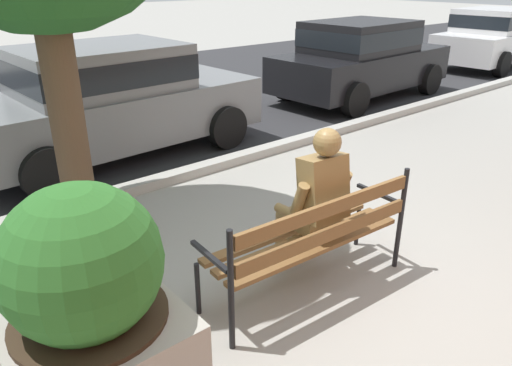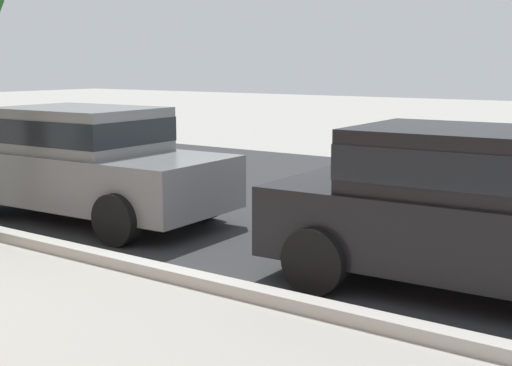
{
  "view_description": "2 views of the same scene",
  "coord_description": "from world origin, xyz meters",
  "px_view_note": "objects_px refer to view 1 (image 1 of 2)",
  "views": [
    {
      "loc": [
        -2.48,
        -2.1,
        2.44
      ],
      "look_at": [
        -0.01,
        0.86,
        0.75
      ],
      "focal_mm": 33.82,
      "sensor_mm": 36.0,
      "label": 1
    },
    {
      "loc": [
        7.67,
        -2.1,
        2.15
      ],
      "look_at": [
        3.1,
        4.29,
        0.8
      ],
      "focal_mm": 48.81,
      "sensor_mm": 36.0,
      "label": 2
    }
  ],
  "objects_px": {
    "concrete_planter": "(91,317)",
    "parked_car_white": "(494,36)",
    "parked_car_black": "(361,57)",
    "park_bench": "(313,235)",
    "bronze_statue_seated": "(312,205)",
    "parked_car_grey": "(110,98)"
  },
  "relations": [
    {
      "from": "concrete_planter",
      "to": "parked_car_white",
      "type": "relative_size",
      "value": 0.36
    },
    {
      "from": "parked_car_black",
      "to": "parked_car_white",
      "type": "relative_size",
      "value": 1.0
    },
    {
      "from": "park_bench",
      "to": "bronze_statue_seated",
      "type": "xyz_separation_m",
      "value": [
        0.2,
        0.21,
        0.12
      ]
    },
    {
      "from": "bronze_statue_seated",
      "to": "concrete_planter",
      "type": "height_order",
      "value": "concrete_planter"
    },
    {
      "from": "concrete_planter",
      "to": "park_bench",
      "type": "bearing_deg",
      "value": 1.37
    },
    {
      "from": "park_bench",
      "to": "bronze_statue_seated",
      "type": "height_order",
      "value": "bronze_statue_seated"
    },
    {
      "from": "bronze_statue_seated",
      "to": "parked_car_white",
      "type": "relative_size",
      "value": 0.33
    },
    {
      "from": "parked_car_white",
      "to": "parked_car_grey",
      "type": "bearing_deg",
      "value": 180.0
    },
    {
      "from": "park_bench",
      "to": "parked_car_black",
      "type": "bearing_deg",
      "value": 36.02
    },
    {
      "from": "bronze_statue_seated",
      "to": "parked_car_white",
      "type": "distance_m",
      "value": 11.88
    },
    {
      "from": "park_bench",
      "to": "parked_car_grey",
      "type": "bearing_deg",
      "value": 87.13
    },
    {
      "from": "bronze_statue_seated",
      "to": "parked_car_white",
      "type": "bearing_deg",
      "value": 19.29
    },
    {
      "from": "parked_car_grey",
      "to": "concrete_planter",
      "type": "bearing_deg",
      "value": -115.67
    },
    {
      "from": "parked_car_grey",
      "to": "parked_car_white",
      "type": "bearing_deg",
      "value": 0.0
    },
    {
      "from": "park_bench",
      "to": "bronze_statue_seated",
      "type": "distance_m",
      "value": 0.32
    },
    {
      "from": "park_bench",
      "to": "bronze_statue_seated",
      "type": "bearing_deg",
      "value": 46.27
    },
    {
      "from": "park_bench",
      "to": "parked_car_white",
      "type": "xyz_separation_m",
      "value": [
        11.42,
        4.14,
        0.3
      ]
    },
    {
      "from": "park_bench",
      "to": "parked_car_black",
      "type": "height_order",
      "value": "parked_car_black"
    },
    {
      "from": "concrete_planter",
      "to": "parked_car_grey",
      "type": "distance_m",
      "value": 4.64
    },
    {
      "from": "parked_car_grey",
      "to": "bronze_statue_seated",
      "type": "bearing_deg",
      "value": -90.09
    },
    {
      "from": "bronze_statue_seated",
      "to": "parked_car_black",
      "type": "distance_m",
      "value": 6.75
    },
    {
      "from": "parked_car_black",
      "to": "parked_car_white",
      "type": "distance_m",
      "value": 5.73
    }
  ]
}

